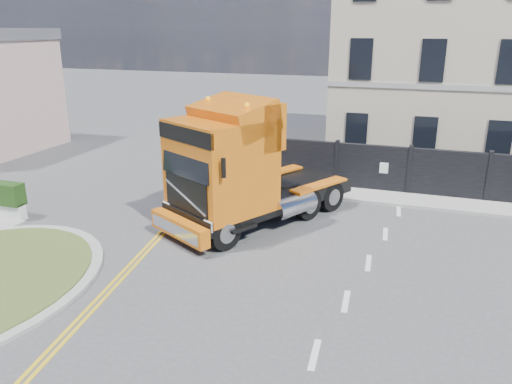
% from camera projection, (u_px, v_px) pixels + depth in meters
% --- Properties ---
extents(ground, '(120.00, 120.00, 0.00)m').
position_uv_depth(ground, '(243.00, 277.00, 14.00)').
color(ground, '#424244').
rests_on(ground, ground).
extents(hoarding_fence, '(18.80, 0.25, 2.00)m').
position_uv_depth(hoarding_fence, '(476.00, 177.00, 19.77)').
color(hoarding_fence, black).
rests_on(hoarding_fence, ground).
extents(georgian_building, '(12.30, 10.30, 12.80)m').
position_uv_depth(georgian_building, '(466.00, 46.00, 25.18)').
color(georgian_building, '#B6AC91').
rests_on(georgian_building, ground).
extents(pavement_far, '(20.00, 1.60, 0.12)m').
position_uv_depth(pavement_far, '(459.00, 205.00, 19.43)').
color(pavement_far, '#969691').
rests_on(pavement_far, ground).
extents(truck, '(5.88, 7.68, 4.36)m').
position_uv_depth(truck, '(237.00, 173.00, 16.96)').
color(truck, black).
rests_on(truck, ground).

